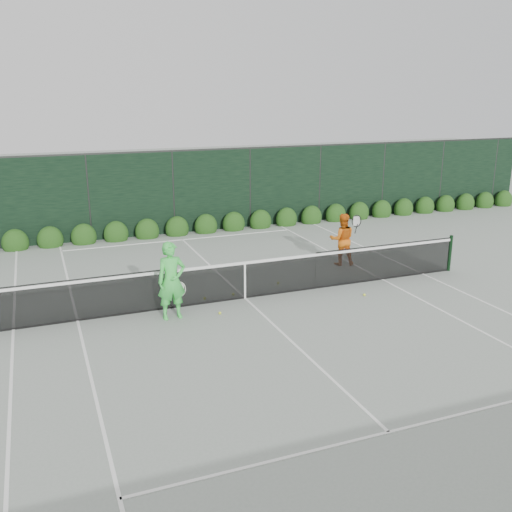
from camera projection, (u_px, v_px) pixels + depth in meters
name	position (u px, v px, depth m)	size (l,w,h in m)	color
ground	(245.00, 298.00, 14.55)	(80.00, 80.00, 0.00)	gray
tennis_net	(244.00, 279.00, 14.40)	(12.90, 0.10, 1.07)	black
player_woman	(172.00, 281.00, 13.06)	(0.69, 0.46, 1.82)	#3FDA4F
player_man	(342.00, 239.00, 17.19)	(0.96, 0.81, 1.58)	orange
court_lines	(245.00, 298.00, 14.55)	(11.03, 23.83, 0.01)	white
windscreen_fence	(290.00, 272.00, 11.71)	(32.00, 21.07, 3.06)	black
hedge_row	(177.00, 229.00, 20.88)	(31.66, 0.65, 0.94)	#153B10
tennis_balls	(245.00, 295.00, 14.66)	(4.85, 2.19, 0.07)	#E5F436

